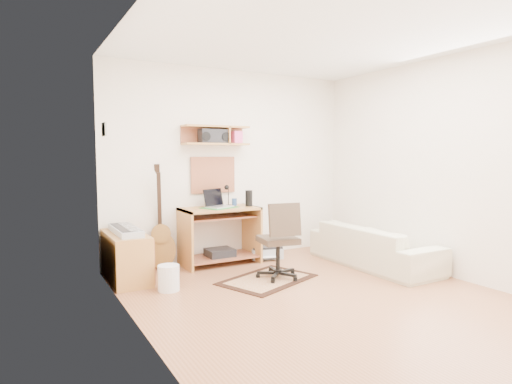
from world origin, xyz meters
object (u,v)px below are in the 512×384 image
task_chair (278,240)px  cabinet (126,257)px  sofa (374,239)px  desk (220,236)px  printer (265,251)px

task_chair → cabinet: size_ratio=1.02×
sofa → desk: bearing=57.7°
printer → sofa: sofa is taller
cabinet → desk: bearing=7.9°
desk → sofa: desk is taller
cabinet → task_chair: bearing=-26.7°
cabinet → printer: cabinet is taller
task_chair → cabinet: (-1.56, 0.79, -0.18)m
desk → cabinet: bearing=-172.1°
cabinet → sofa: bearing=-16.9°
cabinet → sofa: (2.96, -0.90, 0.08)m
printer → sofa: 1.49m
cabinet → printer: size_ratio=2.07×
desk → task_chair: task_chair is taller
desk → cabinet: size_ratio=1.11×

